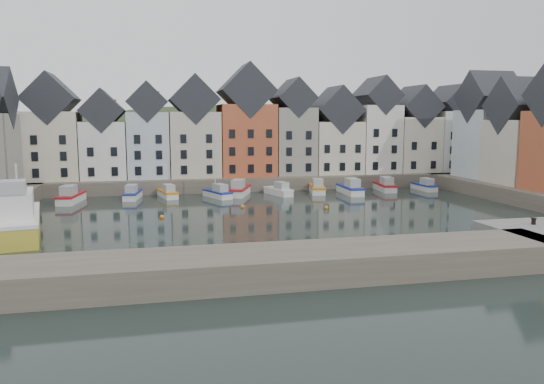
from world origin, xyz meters
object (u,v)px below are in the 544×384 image
object	(u,v)px
boat_a	(71,197)
mooring_bollard	(534,221)
boat_d	(218,193)
large_vessel	(18,220)

from	to	relation	value
boat_a	mooring_bollard	xyz separation A→B (m)	(42.63, -34.80, 1.52)
boat_d	mooring_bollard	distance (m)	41.91
boat_a	large_vessel	xyz separation A→B (m)	(-1.78, -20.84, 0.88)
boat_d	large_vessel	xyz separation A→B (m)	(-21.35, -21.01, 0.94)
large_vessel	mooring_bollard	world-z (taller)	large_vessel
boat_a	boat_d	distance (m)	19.57
large_vessel	mooring_bollard	bearing A→B (deg)	-27.86
boat_d	large_vessel	world-z (taller)	boat_d
mooring_bollard	boat_d	bearing A→B (deg)	123.40
mooring_bollard	boat_a	bearing A→B (deg)	140.78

